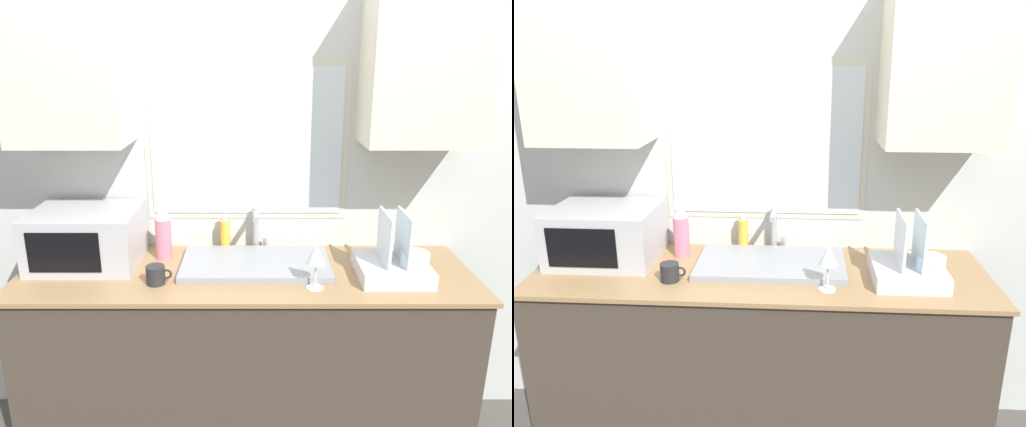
# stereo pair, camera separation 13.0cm
# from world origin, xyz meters

# --- Properties ---
(countertop) EXTENTS (2.04, 0.65, 0.94)m
(countertop) POSITION_xyz_m (0.00, 0.31, 0.47)
(countertop) COLOR #42382D
(countertop) RESTS_ON ground_plane
(wall_back) EXTENTS (6.00, 0.38, 2.60)m
(wall_back) POSITION_xyz_m (0.00, 0.61, 1.41)
(wall_back) COLOR silver
(wall_back) RESTS_ON ground_plane
(sink_basin) EXTENTS (0.68, 0.38, 0.03)m
(sink_basin) POSITION_xyz_m (0.05, 0.35, 0.95)
(sink_basin) COLOR gray
(sink_basin) RESTS_ON countertop
(faucet) EXTENTS (0.08, 0.15, 0.22)m
(faucet) POSITION_xyz_m (0.05, 0.55, 1.07)
(faucet) COLOR #99999E
(faucet) RESTS_ON countertop
(microwave) EXTENTS (0.48, 0.39, 0.26)m
(microwave) POSITION_xyz_m (-0.74, 0.39, 1.07)
(microwave) COLOR #B2B2B7
(microwave) RESTS_ON countertop
(dish_rack) EXTENTS (0.30, 0.32, 0.29)m
(dish_rack) POSITION_xyz_m (0.65, 0.25, 1.00)
(dish_rack) COLOR silver
(dish_rack) RESTS_ON countertop
(spray_bottle) EXTENTS (0.07, 0.07, 0.27)m
(spray_bottle) POSITION_xyz_m (-0.39, 0.45, 1.07)
(spray_bottle) COLOR #D8728C
(spray_bottle) RESTS_ON countertop
(soap_bottle) EXTENTS (0.05, 0.05, 0.18)m
(soap_bottle) POSITION_xyz_m (-0.11, 0.56, 1.02)
(soap_bottle) COLOR gold
(soap_bottle) RESTS_ON countertop
(mug_near_sink) EXTENTS (0.11, 0.08, 0.08)m
(mug_near_sink) POSITION_xyz_m (-0.38, 0.17, 0.98)
(mug_near_sink) COLOR #262628
(mug_near_sink) RESTS_ON countertop
(wine_glass) EXTENTS (0.08, 0.08, 0.20)m
(wine_glass) POSITION_xyz_m (0.29, 0.13, 1.09)
(wine_glass) COLOR silver
(wine_glass) RESTS_ON countertop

